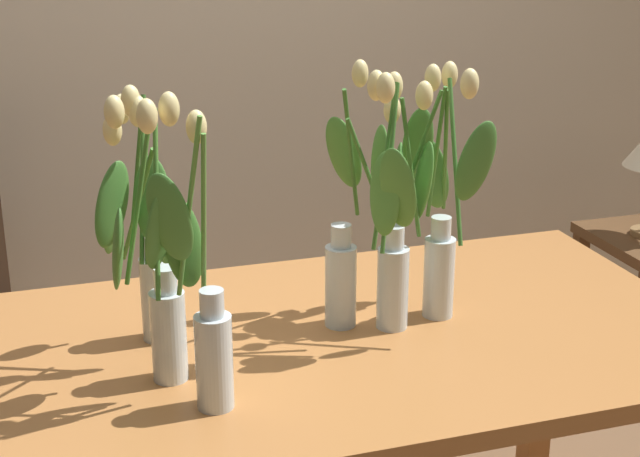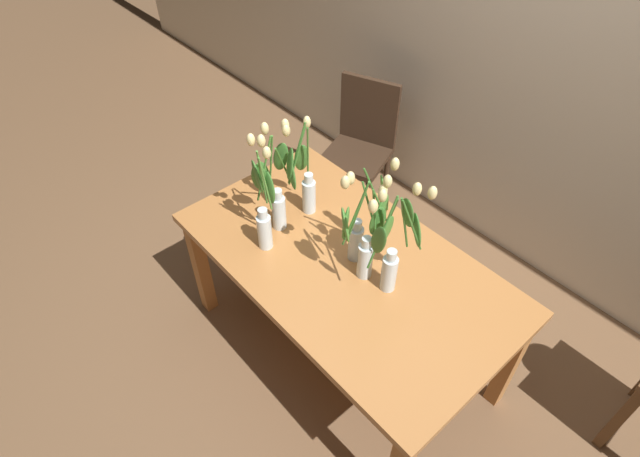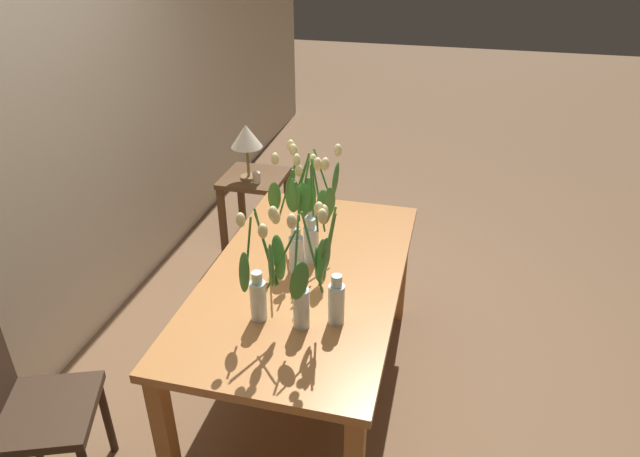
% 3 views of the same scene
% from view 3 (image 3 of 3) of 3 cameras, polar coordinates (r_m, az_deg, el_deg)
% --- Properties ---
extents(ground_plane, '(18.00, 18.00, 0.00)m').
position_cam_3_polar(ground_plane, '(3.15, -1.38, -15.78)').
color(ground_plane, brown).
extents(room_wall_rear, '(9.00, 0.10, 2.70)m').
position_cam_3_polar(room_wall_rear, '(3.07, -28.28, 9.10)').
color(room_wall_rear, beige).
rests_on(room_wall_rear, ground).
extents(dining_table, '(1.60, 0.90, 0.74)m').
position_cam_3_polar(dining_table, '(2.73, -1.55, -6.13)').
color(dining_table, '#B7753D').
rests_on(dining_table, ground).
extents(tulip_vase_0, '(0.21, 0.28, 0.57)m').
position_cam_3_polar(tulip_vase_0, '(2.76, -1.14, 2.28)').
color(tulip_vase_0, silver).
rests_on(tulip_vase_0, dining_table).
extents(tulip_vase_1, '(0.17, 0.19, 0.56)m').
position_cam_3_polar(tulip_vase_1, '(2.28, -5.87, -5.21)').
color(tulip_vase_1, silver).
rests_on(tulip_vase_1, dining_table).
extents(tulip_vase_2, '(0.16, 0.12, 0.57)m').
position_cam_3_polar(tulip_vase_2, '(2.27, 1.12, -5.83)').
color(tulip_vase_2, silver).
rests_on(tulip_vase_2, dining_table).
extents(tulip_vase_3, '(0.18, 0.19, 0.57)m').
position_cam_3_polar(tulip_vase_3, '(2.66, -0.51, 0.59)').
color(tulip_vase_3, silver).
rests_on(tulip_vase_3, dining_table).
extents(tulip_vase_4, '(0.17, 0.17, 0.56)m').
position_cam_3_polar(tulip_vase_4, '(2.63, -2.78, -0.42)').
color(tulip_vase_4, silver).
rests_on(tulip_vase_4, dining_table).
extents(tulip_vase_5, '(0.19, 0.26, 0.57)m').
position_cam_3_polar(tulip_vase_5, '(2.22, -2.05, -5.86)').
color(tulip_vase_5, silver).
rests_on(tulip_vase_5, dining_table).
extents(dining_chair, '(0.52, 0.52, 0.93)m').
position_cam_3_polar(dining_chair, '(2.65, -27.89, -15.04)').
color(dining_chair, '#382619').
rests_on(dining_chair, ground).
extents(side_table, '(0.44, 0.44, 0.55)m').
position_cam_3_polar(side_table, '(4.21, -6.55, 3.81)').
color(side_table, brown).
rests_on(side_table, ground).
extents(table_lamp, '(0.22, 0.22, 0.40)m').
position_cam_3_polar(table_lamp, '(4.02, -7.39, 9.02)').
color(table_lamp, olive).
rests_on(table_lamp, side_table).
extents(pillar_candle, '(0.06, 0.06, 0.07)m').
position_cam_3_polar(pillar_candle, '(4.04, -6.37, 5.10)').
color(pillar_candle, beige).
rests_on(pillar_candle, side_table).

